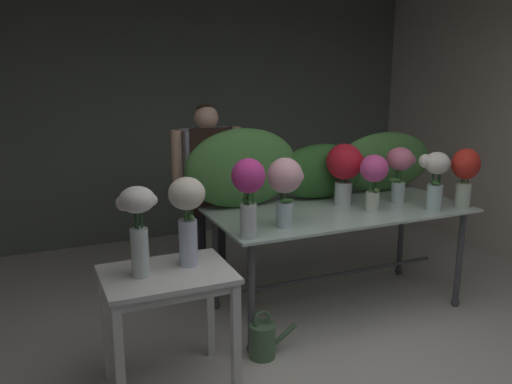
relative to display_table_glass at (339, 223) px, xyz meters
The scene contains 17 objects.
ground_plane 1.00m from the display_table_glass, 133.71° to the left, with size 8.42×8.42×0.00m, color beige.
wall_back 2.55m from the display_table_glass, 101.18° to the left, with size 5.46×0.12×2.78m, color slate.
wall_right 2.40m from the display_table_glass, 12.48° to the left, with size 0.12×3.95×2.78m, color beige.
display_table_glass is the anchor object (origin of this frame).
side_table_white 1.61m from the display_table_glass, 160.87° to the right, with size 0.76×0.57×0.76m.
florist 1.15m from the display_table_glass, 139.00° to the left, with size 0.60×0.24×1.62m.
foliage_backdrop 0.53m from the display_table_glass, 103.45° to the left, with size 2.29×0.30×0.63m.
vase_blush_roses 0.78m from the display_table_glass, 158.29° to the right, with size 0.25×0.24×0.49m.
vase_crimson_dahlias 0.45m from the display_table_glass, 45.82° to the left, with size 0.31×0.29×0.49m.
vase_ivory_ranunculus 0.82m from the display_table_glass, 26.31° to the right, with size 0.27×0.19×0.46m.
vase_scarlet_freesia 1.06m from the display_table_glass, 20.58° to the right, with size 0.22×0.22×0.47m.
vase_magenta_lilies 1.09m from the display_table_glass, 158.78° to the right, with size 0.22×0.22×0.53m.
vase_fuchsia_snapdragons 0.47m from the display_table_glass, 38.14° to the right, with size 0.22×0.22×0.44m.
vase_rosy_anemones 0.68m from the display_table_glass, ahead, with size 0.24×0.22×0.45m.
vase_white_roses_tall 1.80m from the display_table_glass, 162.55° to the right, with size 0.23×0.20×0.53m.
vase_cream_lisianthus_tall 1.49m from the display_table_glass, 161.01° to the right, with size 0.22×0.22×0.55m.
watering_can 1.14m from the display_table_glass, 152.29° to the right, with size 0.35×0.18×0.34m.
Camera 1 is at (-1.75, -2.08, 2.00)m, focal length 38.17 mm.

